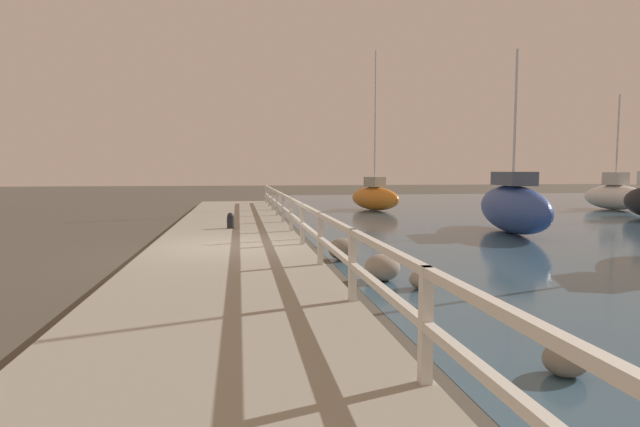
{
  "coord_description": "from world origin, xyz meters",
  "views": [
    {
      "loc": [
        0.25,
        -11.94,
        2.01
      ],
      "look_at": [
        1.88,
        -1.94,
        1.16
      ],
      "focal_mm": 28.0,
      "sensor_mm": 36.0,
      "label": 1
    }
  ],
  "objects_px": {
    "sailboat_white": "(615,195)",
    "sailboat_orange": "(375,196)",
    "sailboat_blue": "(512,207)",
    "mooring_bollard": "(230,221)"
  },
  "relations": [
    {
      "from": "mooring_bollard",
      "to": "sailboat_blue",
      "type": "distance_m",
      "value": 9.14
    },
    {
      "from": "mooring_bollard",
      "to": "sailboat_white",
      "type": "relative_size",
      "value": 0.08
    },
    {
      "from": "sailboat_blue",
      "to": "sailboat_orange",
      "type": "bearing_deg",
      "value": 110.13
    },
    {
      "from": "sailboat_blue",
      "to": "sailboat_white",
      "type": "height_order",
      "value": "sailboat_white"
    },
    {
      "from": "sailboat_blue",
      "to": "sailboat_orange",
      "type": "xyz_separation_m",
      "value": [
        -1.89,
        9.98,
        -0.14
      ]
    },
    {
      "from": "mooring_bollard",
      "to": "sailboat_white",
      "type": "distance_m",
      "value": 21.3
    },
    {
      "from": "sailboat_white",
      "to": "sailboat_orange",
      "type": "distance_m",
      "value": 12.72
    },
    {
      "from": "mooring_bollard",
      "to": "sailboat_orange",
      "type": "distance_m",
      "value": 11.84
    },
    {
      "from": "mooring_bollard",
      "to": "sailboat_orange",
      "type": "height_order",
      "value": "sailboat_orange"
    },
    {
      "from": "mooring_bollard",
      "to": "sailboat_blue",
      "type": "bearing_deg",
      "value": -3.77
    }
  ]
}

